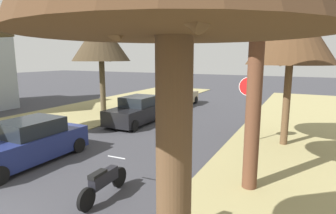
{
  "coord_description": "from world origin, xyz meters",
  "views": [
    {
      "loc": [
        6.57,
        -1.84,
        3.81
      ],
      "look_at": [
        0.97,
        9.37,
        1.57
      ],
      "focal_mm": 29.46,
      "sensor_mm": 36.0,
      "label": 1
    }
  ],
  "objects_px": {
    "parked_sedan_black": "(138,111)",
    "curbside_mailbox": "(175,194)",
    "street_tree_right_mid_b": "(292,31)",
    "parked_sedan_navy": "(28,143)",
    "stop_sign_far": "(248,96)",
    "street_tree_left_mid_b": "(101,40)",
    "parked_sedan_tan": "(178,97)",
    "parked_motorcycle": "(104,181)"
  },
  "relations": [
    {
      "from": "street_tree_right_mid_b",
      "to": "curbside_mailbox",
      "type": "relative_size",
      "value": 4.92
    },
    {
      "from": "parked_sedan_navy",
      "to": "parked_sedan_black",
      "type": "xyz_separation_m",
      "value": [
        0.23,
        7.04,
        0.0
      ]
    },
    {
      "from": "parked_motorcycle",
      "to": "stop_sign_far",
      "type": "bearing_deg",
      "value": 69.18
    },
    {
      "from": "stop_sign_far",
      "to": "parked_motorcycle",
      "type": "xyz_separation_m",
      "value": [
        -2.54,
        -6.68,
        -1.7
      ]
    },
    {
      "from": "street_tree_right_mid_b",
      "to": "parked_sedan_tan",
      "type": "height_order",
      "value": "street_tree_right_mid_b"
    },
    {
      "from": "stop_sign_far",
      "to": "curbside_mailbox",
      "type": "bearing_deg",
      "value": -90.31
    },
    {
      "from": "parked_sedan_navy",
      "to": "parked_sedan_tan",
      "type": "bearing_deg",
      "value": 90.46
    },
    {
      "from": "stop_sign_far",
      "to": "parked_sedan_navy",
      "type": "bearing_deg",
      "value": -139.43
    },
    {
      "from": "street_tree_left_mid_b",
      "to": "curbside_mailbox",
      "type": "bearing_deg",
      "value": -44.84
    },
    {
      "from": "street_tree_left_mid_b",
      "to": "parked_sedan_black",
      "type": "bearing_deg",
      "value": -24.58
    },
    {
      "from": "curbside_mailbox",
      "to": "parked_motorcycle",
      "type": "bearing_deg",
      "value": 163.42
    },
    {
      "from": "stop_sign_far",
      "to": "parked_sedan_navy",
      "type": "relative_size",
      "value": 0.67
    },
    {
      "from": "parked_sedan_black",
      "to": "street_tree_left_mid_b",
      "type": "bearing_deg",
      "value": 155.42
    },
    {
      "from": "parked_sedan_navy",
      "to": "parked_sedan_black",
      "type": "distance_m",
      "value": 7.04
    },
    {
      "from": "street_tree_left_mid_b",
      "to": "curbside_mailbox",
      "type": "height_order",
      "value": "street_tree_left_mid_b"
    },
    {
      "from": "parked_sedan_navy",
      "to": "parked_motorcycle",
      "type": "xyz_separation_m",
      "value": [
        4.23,
        -0.88,
        -0.24
      ]
    },
    {
      "from": "street_tree_right_mid_b",
      "to": "parked_sedan_black",
      "type": "bearing_deg",
      "value": 175.24
    },
    {
      "from": "parked_sedan_black",
      "to": "parked_motorcycle",
      "type": "distance_m",
      "value": 8.87
    },
    {
      "from": "parked_sedan_black",
      "to": "curbside_mailbox",
      "type": "height_order",
      "value": "parked_sedan_black"
    },
    {
      "from": "parked_sedan_black",
      "to": "parked_sedan_tan",
      "type": "distance_m",
      "value": 6.6
    },
    {
      "from": "street_tree_right_mid_b",
      "to": "curbside_mailbox",
      "type": "height_order",
      "value": "street_tree_right_mid_b"
    },
    {
      "from": "street_tree_right_mid_b",
      "to": "parked_sedan_navy",
      "type": "height_order",
      "value": "street_tree_right_mid_b"
    },
    {
      "from": "parked_sedan_navy",
      "to": "curbside_mailbox",
      "type": "height_order",
      "value": "parked_sedan_navy"
    },
    {
      "from": "parked_sedan_tan",
      "to": "street_tree_left_mid_b",
      "type": "bearing_deg",
      "value": -128.6
    },
    {
      "from": "street_tree_left_mid_b",
      "to": "parked_sedan_tan",
      "type": "height_order",
      "value": "street_tree_left_mid_b"
    },
    {
      "from": "street_tree_left_mid_b",
      "to": "parked_sedan_tan",
      "type": "bearing_deg",
      "value": 51.4
    },
    {
      "from": "parked_sedan_black",
      "to": "stop_sign_far",
      "type": "bearing_deg",
      "value": -10.77
    },
    {
      "from": "street_tree_left_mid_b",
      "to": "parked_motorcycle",
      "type": "relative_size",
      "value": 3.15
    },
    {
      "from": "parked_motorcycle",
      "to": "curbside_mailbox",
      "type": "relative_size",
      "value": 1.62
    },
    {
      "from": "street_tree_left_mid_b",
      "to": "parked_sedan_black",
      "type": "distance_m",
      "value": 6.23
    },
    {
      "from": "street_tree_right_mid_b",
      "to": "curbside_mailbox",
      "type": "xyz_separation_m",
      "value": [
        -1.56,
        -7.99,
        -3.82
      ]
    },
    {
      "from": "stop_sign_far",
      "to": "street_tree_left_mid_b",
      "type": "xyz_separation_m",
      "value": [
        -10.64,
        3.12,
        2.84
      ]
    },
    {
      "from": "stop_sign_far",
      "to": "curbside_mailbox",
      "type": "xyz_separation_m",
      "value": [
        -0.04,
        -7.42,
        -1.12
      ]
    },
    {
      "from": "stop_sign_far",
      "to": "parked_sedan_black",
      "type": "distance_m",
      "value": 6.81
    },
    {
      "from": "parked_sedan_black",
      "to": "parked_sedan_tan",
      "type": "height_order",
      "value": "same"
    },
    {
      "from": "street_tree_right_mid_b",
      "to": "street_tree_left_mid_b",
      "type": "xyz_separation_m",
      "value": [
        -12.16,
        2.55,
        0.14
      ]
    },
    {
      "from": "street_tree_left_mid_b",
      "to": "parked_motorcycle",
      "type": "bearing_deg",
      "value": -50.42
    },
    {
      "from": "stop_sign_far",
      "to": "curbside_mailbox",
      "type": "distance_m",
      "value": 7.51
    },
    {
      "from": "street_tree_right_mid_b",
      "to": "parked_motorcycle",
      "type": "relative_size",
      "value": 3.04
    },
    {
      "from": "parked_sedan_tan",
      "to": "curbside_mailbox",
      "type": "height_order",
      "value": "parked_sedan_tan"
    },
    {
      "from": "parked_sedan_black",
      "to": "curbside_mailbox",
      "type": "distance_m",
      "value": 10.83
    },
    {
      "from": "street_tree_right_mid_b",
      "to": "parked_sedan_navy",
      "type": "xyz_separation_m",
      "value": [
        -8.29,
        -6.37,
        -4.16
      ]
    }
  ]
}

